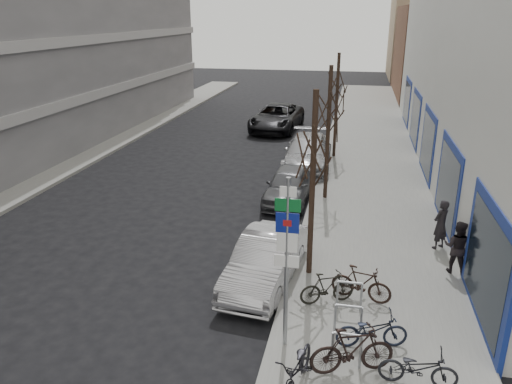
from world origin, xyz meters
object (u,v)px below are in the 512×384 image
at_px(meter_back, 322,154).
at_px(meter_front, 292,255).
at_px(parked_car_back, 308,153).
at_px(highway_sign_pole, 287,254).
at_px(tree_mid, 330,102).
at_px(parked_car_mid, 289,185).
at_px(bike_rack, 348,317).
at_px(bike_far_inner, 361,283).
at_px(bike_far_curb, 419,365).
at_px(tree_near, 314,142).
at_px(pedestrian_far, 457,247).
at_px(bike_near_left, 298,367).
at_px(bike_mid_inner, 327,287).
at_px(bike_mid_curb, 372,327).
at_px(parked_car_front, 265,261).
at_px(pedestrian_near, 441,225).
at_px(bike_near_right, 352,350).
at_px(tree_far, 338,81).
at_px(lane_car, 277,117).
at_px(meter_mid, 311,191).

bearing_deg(meter_back, meter_front, -90.00).
bearing_deg(parked_car_back, highway_sign_pole, -87.76).
bearing_deg(tree_mid, parked_car_mid, -166.20).
height_order(bike_rack, parked_car_mid, parked_car_mid).
distance_m(bike_far_inner, parked_car_mid, 7.94).
relative_size(meter_back, bike_far_curb, 0.80).
xyz_separation_m(tree_near, meter_front, (-0.45, -0.50, -3.19)).
height_order(meter_front, pedestrian_far, pedestrian_far).
distance_m(bike_rack, bike_near_left, 2.24).
relative_size(bike_far_inner, parked_car_mid, 0.39).
relative_size(tree_mid, bike_mid_inner, 3.66).
height_order(highway_sign_pole, bike_rack, highway_sign_pole).
relative_size(meter_back, parked_car_back, 0.23).
relative_size(highway_sign_pole, tree_mid, 0.76).
relative_size(bike_mid_curb, bike_far_curb, 1.04).
height_order(bike_mid_curb, parked_car_front, parked_car_front).
bearing_deg(bike_near_left, pedestrian_near, 72.64).
bearing_deg(pedestrian_near, pedestrian_far, 55.60).
bearing_deg(bike_near_right, bike_far_curb, -114.97).
relative_size(highway_sign_pole, bike_near_right, 2.27).
relative_size(tree_far, bike_near_right, 2.97).
xyz_separation_m(parked_car_back, lane_car, (-2.93, 8.38, 0.04)).
height_order(meter_back, bike_near_right, meter_back).
xyz_separation_m(tree_near, parked_car_front, (-1.20, -0.62, -3.39)).
bearing_deg(bike_near_right, meter_mid, -8.91).
bearing_deg(bike_far_inner, meter_front, 83.11).
relative_size(highway_sign_pole, pedestrian_far, 2.58).
distance_m(tree_mid, bike_far_inner, 8.60).
bearing_deg(bike_mid_curb, bike_rack, 48.33).
relative_size(highway_sign_pole, tree_far, 0.76).
xyz_separation_m(meter_back, lane_car, (-3.68, 8.79, -0.07)).
xyz_separation_m(bike_near_left, bike_mid_curb, (1.46, 1.74, -0.07)).
height_order(tree_far, bike_far_inner, tree_far).
bearing_deg(tree_near, parked_car_mid, 103.37).
xyz_separation_m(highway_sign_pole, meter_mid, (-0.25, 8.51, -1.54)).
xyz_separation_m(bike_mid_curb, lane_car, (-5.87, 22.49, 0.19)).
height_order(tree_far, meter_front, tree_far).
relative_size(tree_mid, meter_mid, 4.33).
bearing_deg(bike_near_right, pedestrian_near, -41.44).
height_order(meter_front, bike_far_curb, meter_front).
distance_m(parked_car_back, pedestrian_near, 9.90).
relative_size(bike_far_curb, parked_car_back, 0.29).
bearing_deg(meter_back, bike_rack, -82.98).
bearing_deg(pedestrian_near, tree_far, -113.08).
relative_size(bike_far_inner, pedestrian_far, 1.00).
bearing_deg(highway_sign_pole, bike_far_inner, 53.44).
bearing_deg(bike_mid_curb, meter_mid, 2.39).
relative_size(meter_front, parked_car_front, 0.29).
bearing_deg(pedestrian_far, highway_sign_pole, 67.00).
distance_m(tree_mid, meter_mid, 3.55).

